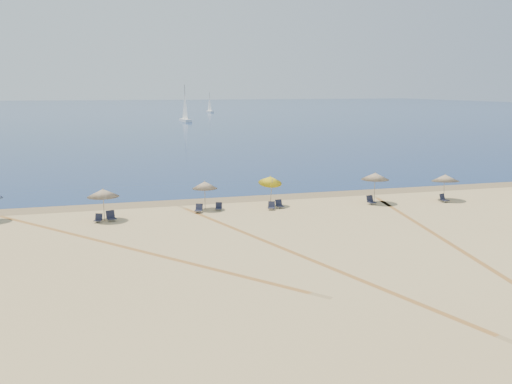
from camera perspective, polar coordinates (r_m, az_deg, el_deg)
ground at (r=25.18m, az=12.58°, el=-11.13°), size 160.00×160.00×0.00m
ocean at (r=245.93m, az=-13.10°, el=8.29°), size 500.00×500.00×0.00m
wet_sand at (r=46.84m, az=-1.32°, el=-0.68°), size 500.00×500.00×0.00m
umbrella_1 at (r=40.24m, az=-15.55°, el=-0.09°), size 2.24×2.24×2.33m
umbrella_2 at (r=42.46m, az=-5.33°, el=0.72°), size 1.95×1.95×2.27m
umbrella_3 at (r=43.42m, az=1.49°, el=1.27°), size 1.86×1.94×2.64m
umbrella_4 at (r=45.67m, az=12.23°, el=1.61°), size 2.27×2.27×2.56m
umbrella_5 at (r=48.53m, az=18.99°, el=1.39°), size 2.26×2.29×2.23m
chair_1 at (r=40.13m, az=-16.01°, el=-2.66°), size 0.65×0.71×0.60m
chair_2 at (r=40.30m, az=-14.78°, el=-2.46°), size 0.75×0.82×0.73m
chair_3 at (r=41.78m, az=-5.94°, el=-1.74°), size 0.75×0.80×0.65m
chair_4 at (r=42.42m, az=-3.88°, el=-1.55°), size 0.65×0.71×0.60m
chair_5 at (r=42.57m, az=1.61°, el=-1.47°), size 0.69×0.75×0.63m
chair_6 at (r=43.16m, az=2.44°, el=-1.29°), size 0.63×0.71×0.65m
chair_7 at (r=45.45m, az=11.80°, el=-0.86°), size 0.68×0.77×0.71m
chair_8 at (r=47.90m, az=18.85°, el=-0.64°), size 0.76×0.82×0.69m
sailboat_0 at (r=215.24m, az=-4.82°, el=8.84°), size 2.29×5.32×7.68m
sailboat_1 at (r=155.90m, az=-7.35°, el=8.36°), size 2.58×6.99×10.17m
tire_tracks at (r=33.15m, az=2.95°, el=-5.51°), size 55.92×41.98×0.00m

